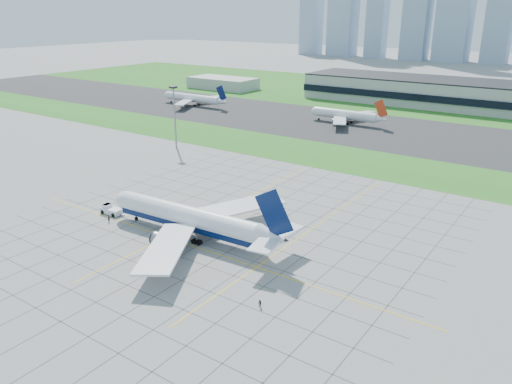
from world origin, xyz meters
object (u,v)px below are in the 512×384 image
light_mast (174,109)px  distant_jet_1 (346,115)px  pushback_tug (111,210)px  airliner (190,219)px  distant_jet_0 (193,98)px  crew_far (260,304)px  crew_near (109,219)px

light_mast → distant_jet_1: (38.28, 84.67, -11.70)m
pushback_tug → distant_jet_1: bearing=86.1°
airliner → distant_jet_0: size_ratio=1.20×
airliner → crew_far: size_ratio=35.02×
light_mast → crew_near: bearing=-59.8°
pushback_tug → distant_jet_0: size_ratio=0.20×
distant_jet_1 → pushback_tug: bearing=-90.9°
airliner → pushback_tug: (-28.74, -1.83, -3.61)m
distant_jet_0 → light_mast: bearing=-52.5°
crew_far → light_mast: bearing=155.2°
pushback_tug → crew_near: (4.39, -4.32, -0.32)m
light_mast → distant_jet_0: bearing=127.5°
crew_near → airliner: bearing=-23.0°
pushback_tug → distant_jet_1: (2.45, 149.38, 3.32)m
pushback_tug → crew_near: bearing=-47.5°
light_mast → crew_far: bearing=-39.2°
light_mast → distant_jet_1: size_ratio=0.60×
crew_near → crew_far: bearing=-47.8°
crew_near → crew_far: 58.46m
crew_near → distant_jet_0: 179.20m
airliner → pushback_tug: 29.03m
crew_near → crew_far: size_ratio=1.06×
pushback_tug → distant_jet_0: bearing=120.9°
distant_jet_0 → distant_jet_1: (98.91, 5.62, -0.00)m
distant_jet_0 → airliner: bearing=-48.6°
light_mast → pushback_tug: 75.48m
distant_jet_0 → distant_jet_1: 99.07m
crew_near → distant_jet_0: distant_jet_0 is taller
airliner → crew_far: airliner is taller
light_mast → distant_jet_1: bearing=65.7°
light_mast → pushback_tug: size_ratio=2.69×
light_mast → distant_jet_0: size_ratio=0.55×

